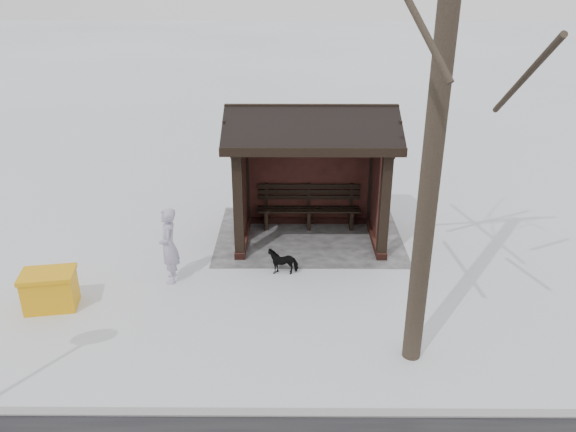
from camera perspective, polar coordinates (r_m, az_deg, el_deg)
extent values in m
plane|color=white|center=(12.81, 2.17, -2.35)|extent=(120.00, 120.00, 0.00)
cube|color=gray|center=(8.23, 3.34, -19.40)|extent=(120.00, 0.15, 0.06)
cube|color=gray|center=(12.98, 2.15, -1.93)|extent=(4.20, 3.20, 0.02)
cube|color=#3B1A15|center=(13.59, 2.07, -0.38)|extent=(3.30, 0.22, 0.16)
cube|color=#3B1A15|center=(12.91, 8.85, -2.03)|extent=(0.22, 2.10, 0.16)
cube|color=#3B1A15|center=(12.81, -4.55, -2.01)|extent=(0.22, 2.10, 0.16)
cube|color=black|center=(11.66, 9.77, 0.79)|extent=(0.20, 0.20, 2.30)
cube|color=black|center=(11.55, -5.07, 0.83)|extent=(0.20, 0.20, 2.30)
cube|color=black|center=(13.32, 8.61, 3.81)|extent=(0.20, 0.20, 2.30)
cube|color=black|center=(13.22, -4.39, 3.87)|extent=(0.20, 0.20, 2.30)
cube|color=black|center=(13.16, 2.14, 4.19)|extent=(2.80, 0.08, 2.14)
cube|color=black|center=(12.75, 8.98, 3.25)|extent=(0.08, 1.17, 2.14)
cube|color=black|center=(12.65, -4.60, 3.31)|extent=(0.08, 1.17, 2.14)
cube|color=black|center=(11.10, 2.49, 6.58)|extent=(3.40, 0.20, 0.18)
cube|color=black|center=(12.82, 2.22, 8.96)|extent=(3.40, 0.20, 0.18)
cylinder|color=black|center=(7.66, 15.20, 12.75)|extent=(0.29, 0.29, 8.55)
imported|color=#A8A1BD|center=(11.04, -12.01, -2.97)|extent=(0.46, 0.61, 1.53)
imported|color=black|center=(11.34, -0.51, -4.56)|extent=(0.61, 0.29, 0.51)
cube|color=orange|center=(11.05, -22.99, -7.11)|extent=(0.96, 0.72, 0.63)
cube|color=orange|center=(10.88, -23.29, -5.49)|extent=(1.02, 0.78, 0.08)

